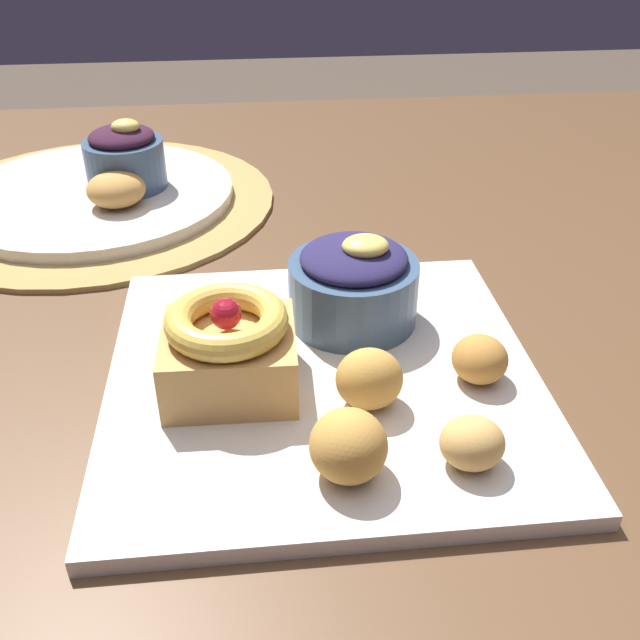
{
  "coord_description": "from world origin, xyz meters",
  "views": [
    {
      "loc": [
        -0.06,
        -0.5,
        1.04
      ],
      "look_at": [
        -0.02,
        -0.09,
        0.77
      ],
      "focal_mm": 40.54,
      "sensor_mm": 36.0,
      "label": 1
    }
  ],
  "objects_px": {
    "fritter_middle": "(480,359)",
    "back_ramekin": "(125,158)",
    "front_plate": "(323,377)",
    "back_plate": "(95,195)",
    "cake_slice": "(229,348)",
    "fritter_front": "(472,443)",
    "back_pastry": "(116,189)",
    "fritter_extra": "(369,379)",
    "berry_ramekin": "(353,284)",
    "fritter_back": "(348,446)"
  },
  "relations": [
    {
      "from": "fritter_middle",
      "to": "back_pastry",
      "type": "relative_size",
      "value": 0.67
    },
    {
      "from": "front_plate",
      "to": "cake_slice",
      "type": "height_order",
      "value": "cake_slice"
    },
    {
      "from": "cake_slice",
      "to": "back_plate",
      "type": "height_order",
      "value": "cake_slice"
    },
    {
      "from": "fritter_front",
      "to": "fritter_extra",
      "type": "height_order",
      "value": "fritter_extra"
    },
    {
      "from": "front_plate",
      "to": "back_pastry",
      "type": "relative_size",
      "value": 5.13
    },
    {
      "from": "fritter_front",
      "to": "fritter_middle",
      "type": "bearing_deg",
      "value": 70.55
    },
    {
      "from": "front_plate",
      "to": "fritter_middle",
      "type": "height_order",
      "value": "fritter_middle"
    },
    {
      "from": "front_plate",
      "to": "fritter_extra",
      "type": "relative_size",
      "value": 6.79
    },
    {
      "from": "fritter_extra",
      "to": "back_plate",
      "type": "relative_size",
      "value": 0.15
    },
    {
      "from": "cake_slice",
      "to": "back_pastry",
      "type": "height_order",
      "value": "cake_slice"
    },
    {
      "from": "berry_ramekin",
      "to": "fritter_extra",
      "type": "height_order",
      "value": "berry_ramekin"
    },
    {
      "from": "berry_ramekin",
      "to": "fritter_extra",
      "type": "bearing_deg",
      "value": -92.37
    },
    {
      "from": "fritter_middle",
      "to": "back_plate",
      "type": "height_order",
      "value": "fritter_middle"
    },
    {
      "from": "fritter_extra",
      "to": "front_plate",
      "type": "bearing_deg",
      "value": 123.23
    },
    {
      "from": "back_plate",
      "to": "back_ramekin",
      "type": "xyz_separation_m",
      "value": [
        0.04,
        0.0,
        0.04
      ]
    },
    {
      "from": "berry_ramekin",
      "to": "back_pastry",
      "type": "relative_size",
      "value": 1.69
    },
    {
      "from": "fritter_middle",
      "to": "back_pastry",
      "type": "height_order",
      "value": "back_pastry"
    },
    {
      "from": "fritter_back",
      "to": "back_ramekin",
      "type": "distance_m",
      "value": 0.46
    },
    {
      "from": "fritter_front",
      "to": "back_plate",
      "type": "relative_size",
      "value": 0.13
    },
    {
      "from": "fritter_middle",
      "to": "back_pastry",
      "type": "bearing_deg",
      "value": 132.16
    },
    {
      "from": "berry_ramekin",
      "to": "back_ramekin",
      "type": "relative_size",
      "value": 1.19
    },
    {
      "from": "front_plate",
      "to": "fritter_front",
      "type": "distance_m",
      "value": 0.12
    },
    {
      "from": "cake_slice",
      "to": "fritter_middle",
      "type": "xyz_separation_m",
      "value": [
        0.16,
        -0.01,
        -0.01
      ]
    },
    {
      "from": "back_plate",
      "to": "back_pastry",
      "type": "relative_size",
      "value": 5.02
    },
    {
      "from": "fritter_back",
      "to": "back_ramekin",
      "type": "bearing_deg",
      "value": 111.79
    },
    {
      "from": "front_plate",
      "to": "back_plate",
      "type": "xyz_separation_m",
      "value": [
        -0.2,
        0.33,
        0.01
      ]
    },
    {
      "from": "fritter_extra",
      "to": "back_ramekin",
      "type": "xyz_separation_m",
      "value": [
        -0.19,
        0.37,
        0.02
      ]
    },
    {
      "from": "cake_slice",
      "to": "front_plate",
      "type": "bearing_deg",
      "value": 9.66
    },
    {
      "from": "fritter_middle",
      "to": "back_ramekin",
      "type": "bearing_deg",
      "value": 127.63
    },
    {
      "from": "front_plate",
      "to": "fritter_front",
      "type": "height_order",
      "value": "fritter_front"
    },
    {
      "from": "fritter_front",
      "to": "fritter_middle",
      "type": "height_order",
      "value": "fritter_middle"
    },
    {
      "from": "fritter_extra",
      "to": "back_plate",
      "type": "height_order",
      "value": "fritter_extra"
    },
    {
      "from": "fritter_middle",
      "to": "back_plate",
      "type": "bearing_deg",
      "value": 131.38
    },
    {
      "from": "fritter_extra",
      "to": "fritter_front",
      "type": "bearing_deg",
      "value": -49.81
    },
    {
      "from": "back_ramekin",
      "to": "front_plate",
      "type": "bearing_deg",
      "value": -63.1
    },
    {
      "from": "fritter_middle",
      "to": "fritter_extra",
      "type": "height_order",
      "value": "fritter_extra"
    },
    {
      "from": "fritter_front",
      "to": "fritter_middle",
      "type": "xyz_separation_m",
      "value": [
        0.03,
        0.08,
        0.0
      ]
    },
    {
      "from": "berry_ramekin",
      "to": "fritter_middle",
      "type": "relative_size",
      "value": 2.52
    },
    {
      "from": "fritter_front",
      "to": "back_plate",
      "type": "xyz_separation_m",
      "value": [
        -0.28,
        0.42,
        -0.02
      ]
    },
    {
      "from": "back_ramekin",
      "to": "back_pastry",
      "type": "height_order",
      "value": "back_ramekin"
    },
    {
      "from": "fritter_extra",
      "to": "fritter_middle",
      "type": "bearing_deg",
      "value": 13.58
    },
    {
      "from": "fritter_front",
      "to": "front_plate",
      "type": "bearing_deg",
      "value": 127.6
    },
    {
      "from": "front_plate",
      "to": "back_plate",
      "type": "height_order",
      "value": "back_plate"
    },
    {
      "from": "fritter_back",
      "to": "berry_ramekin",
      "type": "bearing_deg",
      "value": 80.9
    },
    {
      "from": "cake_slice",
      "to": "fritter_front",
      "type": "xyz_separation_m",
      "value": [
        0.14,
        -0.09,
        -0.02
      ]
    },
    {
      "from": "back_ramekin",
      "to": "cake_slice",
      "type": "bearing_deg",
      "value": -72.78
    },
    {
      "from": "cake_slice",
      "to": "back_pastry",
      "type": "relative_size",
      "value": 1.53
    },
    {
      "from": "front_plate",
      "to": "berry_ramekin",
      "type": "distance_m",
      "value": 0.08
    },
    {
      "from": "berry_ramekin",
      "to": "cake_slice",
      "type": "bearing_deg",
      "value": -141.42
    },
    {
      "from": "front_plate",
      "to": "fritter_middle",
      "type": "xyz_separation_m",
      "value": [
        0.1,
        -0.02,
        0.02
      ]
    }
  ]
}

